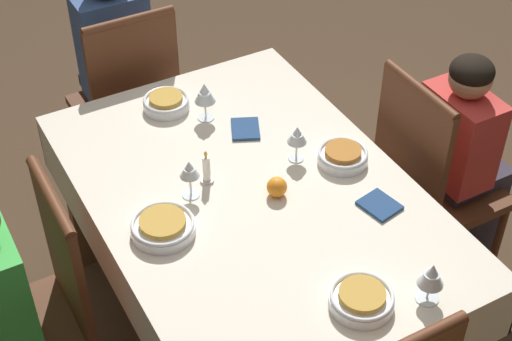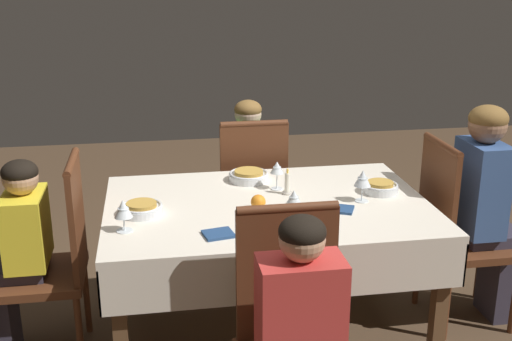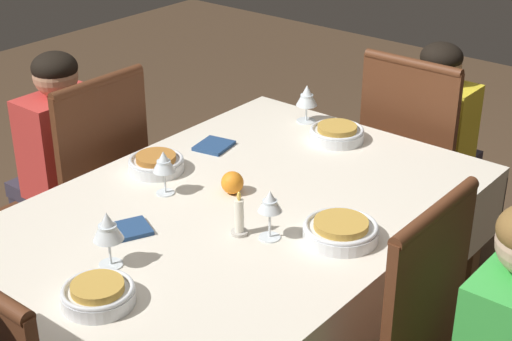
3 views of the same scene
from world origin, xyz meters
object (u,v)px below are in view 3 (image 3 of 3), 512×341
(wine_glass_north, at_px, (164,163))
(wine_glass_south, at_px, (270,203))
(chair_east, at_px, (417,166))
(bowl_west, at_px, (98,294))
(orange_fruit, at_px, (232,183))
(bowl_north, at_px, (156,163))
(chair_north, at_px, (88,193))
(bowl_south, at_px, (341,230))
(napkin_red_folded, at_px, (214,146))
(candle_centerpiece, at_px, (239,219))
(wine_glass_east, at_px, (307,97))
(person_child_yellow, at_px, (439,147))
(napkin_spare_side, at_px, (126,230))
(dining_table, at_px, (237,231))
(wine_glass_west, at_px, (108,228))
(bowl_east, at_px, (337,133))
(person_child_red, at_px, (57,170))

(wine_glass_north, xyz_separation_m, wine_glass_south, (-0.01, -0.41, 0.01))
(chair_east, height_order, bowl_west, chair_east)
(wine_glass_south, bearing_deg, orange_fruit, 61.46)
(bowl_north, bearing_deg, bowl_west, -145.24)
(chair_north, relative_size, bowl_south, 4.82)
(bowl_west, height_order, napkin_red_folded, bowl_west)
(bowl_south, bearing_deg, candle_centerpiece, 123.99)
(wine_glass_east, bearing_deg, wine_glass_south, -150.89)
(person_child_yellow, bearing_deg, orange_fruit, 83.15)
(chair_east, relative_size, bowl_south, 4.82)
(person_child_yellow, bearing_deg, napkin_spare_side, 81.92)
(chair_east, distance_m, napkin_red_folded, 0.87)
(bowl_west, xyz_separation_m, wine_glass_north, (0.50, 0.28, 0.08))
(dining_table, height_order, person_child_yellow, person_child_yellow)
(bowl_west, height_order, bowl_south, same)
(chair_east, xyz_separation_m, bowl_south, (-0.97, -0.27, 0.25))
(chair_east, bearing_deg, bowl_west, 89.57)
(chair_east, distance_m, orange_fruit, 0.99)
(candle_centerpiece, bearing_deg, orange_fruit, 45.15)
(wine_glass_west, bearing_deg, bowl_east, -0.31)
(wine_glass_west, relative_size, napkin_red_folded, 1.11)
(chair_north, relative_size, napkin_red_folded, 7.15)
(napkin_spare_side, bearing_deg, bowl_south, -54.36)
(wine_glass_east, xyz_separation_m, bowl_north, (-0.64, 0.13, -0.07))
(chair_north, relative_size, wine_glass_east, 7.07)
(bowl_east, bearing_deg, candle_centerpiece, -167.93)
(napkin_spare_side, bearing_deg, person_child_yellow, -8.08)
(bowl_north, height_order, candle_centerpiece, candle_centerpiece)
(chair_east, distance_m, person_child_yellow, 0.18)
(person_child_red, relative_size, wine_glass_west, 6.70)
(dining_table, bearing_deg, chair_east, -3.88)
(wine_glass_west, distance_m, wine_glass_south, 0.44)
(person_child_red, bearing_deg, napkin_red_folded, 110.73)
(bowl_east, height_order, orange_fruit, orange_fruit)
(person_child_yellow, bearing_deg, napkin_red_folded, 66.08)
(bowl_east, height_order, candle_centerpiece, candle_centerpiece)
(chair_north, relative_size, candle_centerpiece, 7.57)
(wine_glass_west, distance_m, candle_centerpiece, 0.37)
(candle_centerpiece, bearing_deg, wine_glass_north, 82.75)
(bowl_south, distance_m, orange_fruit, 0.41)
(chair_east, height_order, bowl_north, chair_east)
(bowl_west, distance_m, wine_glass_east, 1.27)
(bowl_south, relative_size, napkin_spare_side, 1.30)
(napkin_red_folded, bearing_deg, dining_table, -128.96)
(candle_centerpiece, bearing_deg, wine_glass_east, 23.30)
(chair_north, xyz_separation_m, bowl_north, (-0.03, -0.40, 0.25))
(bowl_east, xyz_separation_m, wine_glass_south, (-0.67, -0.23, 0.08))
(napkin_red_folded, bearing_deg, person_child_yellow, -23.92)
(bowl_west, relative_size, wine_glass_south, 1.22)
(person_child_red, height_order, wine_glass_north, person_child_red)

